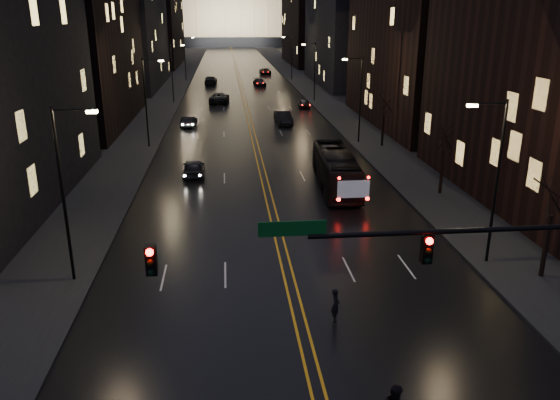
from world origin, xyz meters
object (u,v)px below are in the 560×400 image
object	(u,v)px
bus	(336,170)
receding_car_a	(283,118)
pedestrian_a	(336,305)
traffic_signal	(494,259)
oncoming_car_a	(194,168)
oncoming_car_b	(189,122)

from	to	relation	value
bus	receding_car_a	distance (m)	26.92
receding_car_a	pedestrian_a	bearing A→B (deg)	-97.01
traffic_signal	oncoming_car_a	world-z (taller)	traffic_signal
oncoming_car_b	pedestrian_a	xyz separation A→B (m)	(9.15, -45.76, 0.11)
oncoming_car_b	oncoming_car_a	bearing A→B (deg)	102.33
oncoming_car_a	receding_car_a	xyz separation A→B (m)	(9.97, 22.48, 0.06)
traffic_signal	pedestrian_a	distance (m)	7.91
oncoming_car_a	pedestrian_a	bearing A→B (deg)	106.37
traffic_signal	bus	distance (m)	24.71
bus	receding_car_a	size ratio (longest dim) A/B	2.17
traffic_signal	oncoming_car_a	size ratio (longest dim) A/B	3.87
bus	oncoming_car_b	distance (m)	29.37
oncoming_car_b	receding_car_a	xyz separation A→B (m)	(11.68, 0.55, 0.16)
traffic_signal	bus	bearing A→B (deg)	91.12
oncoming_car_a	pedestrian_a	world-z (taller)	pedestrian_a
bus	oncoming_car_b	world-z (taller)	bus
traffic_signal	pedestrian_a	bearing A→B (deg)	130.85
oncoming_car_b	receding_car_a	world-z (taller)	receding_car_a
pedestrian_a	receding_car_a	bearing A→B (deg)	4.96
traffic_signal	oncoming_car_b	size ratio (longest dim) A/B	4.31
traffic_signal	receding_car_a	world-z (taller)	traffic_signal
receding_car_a	pedestrian_a	size ratio (longest dim) A/B	3.20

